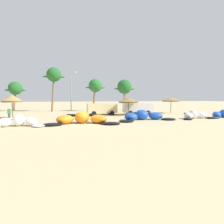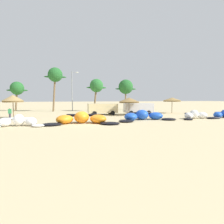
{
  "view_description": "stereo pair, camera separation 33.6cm",
  "coord_description": "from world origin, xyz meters",
  "px_view_note": "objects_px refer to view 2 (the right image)",
  "views": [
    {
      "loc": [
        -2.53,
        -20.99,
        2.74
      ],
      "look_at": [
        3.71,
        2.0,
        1.0
      ],
      "focal_mm": 30.8,
      "sensor_mm": 36.0,
      "label": 1
    },
    {
      "loc": [
        -2.21,
        -21.08,
        2.74
      ],
      "look_at": [
        3.71,
        2.0,
        1.0
      ],
      "focal_mm": 30.8,
      "sensor_mm": 36.0,
      "label": 2
    }
  ],
  "objects_px": {
    "parked_car_second": "(102,108)",
    "beach_umbrella_middle": "(129,100)",
    "palm_left_of_gap": "(55,75)",
    "lamppost_west_center": "(73,89)",
    "beach_umbrella_near_palms": "(172,100)",
    "kite_center": "(143,116)",
    "person_near_kites": "(10,114)",
    "kite_left": "(18,122)",
    "kite_left_of_center": "(82,119)",
    "palm_center_left": "(96,86)",
    "beach_umbrella_near_van": "(13,99)",
    "palm_left": "(17,89)",
    "palm_center_right": "(126,87)",
    "kite_right_of_center": "(196,115)",
    "parked_van": "(138,108)"
  },
  "relations": [
    {
      "from": "kite_center",
      "to": "palm_center_left",
      "type": "bearing_deg",
      "value": 99.62
    },
    {
      "from": "kite_right_of_center",
      "to": "person_near_kites",
      "type": "height_order",
      "value": "person_near_kites"
    },
    {
      "from": "kite_left_of_center",
      "to": "kite_left",
      "type": "bearing_deg",
      "value": -174.94
    },
    {
      "from": "kite_left",
      "to": "beach_umbrella_middle",
      "type": "xyz_separation_m",
      "value": [
        14.26,
        8.15,
        1.95
      ]
    },
    {
      "from": "kite_right_of_center",
      "to": "beach_umbrella_near_van",
      "type": "bearing_deg",
      "value": 164.61
    },
    {
      "from": "palm_left_of_gap",
      "to": "lamppost_west_center",
      "type": "height_order",
      "value": "palm_left_of_gap"
    },
    {
      "from": "palm_center_right",
      "to": "person_near_kites",
      "type": "bearing_deg",
      "value": -139.78
    },
    {
      "from": "kite_left_of_center",
      "to": "palm_left_of_gap",
      "type": "xyz_separation_m",
      "value": [
        -3.34,
        20.09,
        6.81
      ]
    },
    {
      "from": "palm_left_of_gap",
      "to": "person_near_kites",
      "type": "bearing_deg",
      "value": -107.88
    },
    {
      "from": "kite_right_of_center",
      "to": "beach_umbrella_near_palms",
      "type": "bearing_deg",
      "value": 77.01
    },
    {
      "from": "person_near_kites",
      "to": "palm_center_right",
      "type": "bearing_deg",
      "value": 40.22
    },
    {
      "from": "kite_left",
      "to": "kite_right_of_center",
      "type": "xyz_separation_m",
      "value": [
        21.22,
        1.53,
        0.0
      ]
    },
    {
      "from": "kite_left_of_center",
      "to": "palm_left",
      "type": "xyz_separation_m",
      "value": [
        -11.19,
        23.43,
        4.22
      ]
    },
    {
      "from": "kite_center",
      "to": "beach_umbrella_near_palms",
      "type": "xyz_separation_m",
      "value": [
        9.34,
        8.68,
        1.98
      ]
    },
    {
      "from": "kite_center",
      "to": "parked_car_second",
      "type": "relative_size",
      "value": 1.68
    },
    {
      "from": "kite_right_of_center",
      "to": "palm_center_right",
      "type": "bearing_deg",
      "value": 96.77
    },
    {
      "from": "kite_center",
      "to": "person_near_kites",
      "type": "distance_m",
      "value": 16.42
    },
    {
      "from": "beach_umbrella_near_van",
      "to": "palm_center_left",
      "type": "xyz_separation_m",
      "value": [
        13.26,
        11.33,
        2.54
      ]
    },
    {
      "from": "palm_left_of_gap",
      "to": "palm_center_right",
      "type": "distance_m",
      "value": 16.14
    },
    {
      "from": "palm_left",
      "to": "palm_left_of_gap",
      "type": "xyz_separation_m",
      "value": [
        7.85,
        -3.35,
        2.59
      ]
    },
    {
      "from": "kite_center",
      "to": "beach_umbrella_near_van",
      "type": "xyz_separation_m",
      "value": [
        -16.2,
        6.03,
        2.18
      ]
    },
    {
      "from": "palm_center_right",
      "to": "beach_umbrella_near_palms",
      "type": "bearing_deg",
      "value": -69.43
    },
    {
      "from": "beach_umbrella_near_palms",
      "to": "parked_van",
      "type": "relative_size",
      "value": 0.64
    },
    {
      "from": "kite_left_of_center",
      "to": "beach_umbrella_near_palms",
      "type": "relative_size",
      "value": 2.61
    },
    {
      "from": "kite_center",
      "to": "person_near_kites",
      "type": "bearing_deg",
      "value": 167.5
    },
    {
      "from": "beach_umbrella_middle",
      "to": "palm_left_of_gap",
      "type": "xyz_separation_m",
      "value": [
        -11.42,
        12.48,
        4.9
      ]
    },
    {
      "from": "palm_left",
      "to": "palm_center_right",
      "type": "distance_m",
      "value": 23.71
    },
    {
      "from": "palm_left_of_gap",
      "to": "kite_center",
      "type": "bearing_deg",
      "value": -59.17
    },
    {
      "from": "palm_left_of_gap",
      "to": "palm_center_left",
      "type": "height_order",
      "value": "palm_left_of_gap"
    },
    {
      "from": "parked_car_second",
      "to": "beach_umbrella_middle",
      "type": "bearing_deg",
      "value": -32.43
    },
    {
      "from": "beach_umbrella_near_van",
      "to": "person_near_kites",
      "type": "relative_size",
      "value": 1.95
    },
    {
      "from": "kite_left",
      "to": "kite_center",
      "type": "bearing_deg",
      "value": 7.93
    },
    {
      "from": "kite_right_of_center",
      "to": "lamppost_west_center",
      "type": "bearing_deg",
      "value": 125.76
    },
    {
      "from": "beach_umbrella_middle",
      "to": "parked_van",
      "type": "distance_m",
      "value": 3.06
    },
    {
      "from": "beach_umbrella_near_van",
      "to": "palm_left_of_gap",
      "type": "relative_size",
      "value": 0.35
    },
    {
      "from": "kite_left",
      "to": "palm_left_of_gap",
      "type": "height_order",
      "value": "palm_left_of_gap"
    },
    {
      "from": "person_near_kites",
      "to": "palm_center_left",
      "type": "relative_size",
      "value": 0.24
    },
    {
      "from": "beach_umbrella_near_palms",
      "to": "beach_umbrella_middle",
      "type": "bearing_deg",
      "value": -164.7
    },
    {
      "from": "beach_umbrella_near_van",
      "to": "palm_left_of_gap",
      "type": "xyz_separation_m",
      "value": [
        5.05,
        12.65,
        4.63
      ]
    },
    {
      "from": "kite_center",
      "to": "parked_car_second",
      "type": "xyz_separation_m",
      "value": [
        -3.57,
        8.64,
        0.61
      ]
    },
    {
      "from": "beach_umbrella_middle",
      "to": "lamppost_west_center",
      "type": "xyz_separation_m",
      "value": [
        -7.9,
        14.03,
        2.32
      ]
    },
    {
      "from": "beach_umbrella_near_palms",
      "to": "lamppost_west_center",
      "type": "relative_size",
      "value": 0.38
    },
    {
      "from": "palm_left_of_gap",
      "to": "palm_center_left",
      "type": "distance_m",
      "value": 8.57
    },
    {
      "from": "kite_left",
      "to": "beach_umbrella_middle",
      "type": "bearing_deg",
      "value": 29.75
    },
    {
      "from": "kite_right_of_center",
      "to": "beach_umbrella_near_van",
      "type": "height_order",
      "value": "beach_umbrella_near_van"
    },
    {
      "from": "beach_umbrella_middle",
      "to": "kite_left_of_center",
      "type": "bearing_deg",
      "value": -136.75
    },
    {
      "from": "kite_center",
      "to": "kite_right_of_center",
      "type": "xyz_separation_m",
      "value": [
        7.24,
        -0.42,
        -0.04
      ]
    },
    {
      "from": "person_near_kites",
      "to": "palm_left_of_gap",
      "type": "height_order",
      "value": "palm_left_of_gap"
    },
    {
      "from": "kite_right_of_center",
      "to": "beach_umbrella_middle",
      "type": "bearing_deg",
      "value": 136.45
    },
    {
      "from": "kite_left_of_center",
      "to": "beach_umbrella_near_palms",
      "type": "distance_m",
      "value": 19.99
    }
  ]
}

